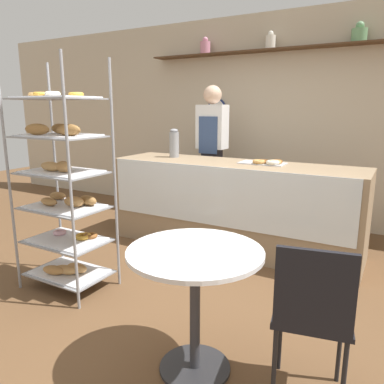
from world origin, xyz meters
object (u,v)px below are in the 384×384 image
cafe_table (195,280)px  donut_tray_counter (268,162)px  pastry_rack (63,188)px  person_worker (212,149)px  coffee_carafe (174,143)px  cafe_chair (313,309)px

cafe_table → donut_tray_counter: bearing=97.4°
pastry_rack → person_worker: size_ratio=1.06×
coffee_carafe → donut_tray_counter: (1.15, -0.02, -0.14)m
pastry_rack → cafe_chair: size_ratio=2.12×
pastry_rack → donut_tray_counter: bearing=53.5°
cafe_chair → person_worker: bearing=-65.4°
person_worker → coffee_carafe: size_ratio=5.38×
pastry_rack → coffee_carafe: 1.66m
pastry_rack → cafe_chair: pastry_rack is taller
person_worker → donut_tray_counter: person_worker is taller
cafe_table → cafe_chair: (0.64, 0.04, -0.02)m
donut_tray_counter → cafe_table: bearing=-82.6°
pastry_rack → person_worker: pastry_rack is taller
cafe_chair → donut_tray_counter: (-0.90, 1.97, 0.41)m
cafe_table → coffee_carafe: bearing=124.7°
coffee_carafe → donut_tray_counter: coffee_carafe is taller
pastry_rack → donut_tray_counter: (1.19, 1.61, 0.10)m
coffee_carafe → person_worker: bearing=68.4°
person_worker → cafe_chair: person_worker is taller
cafe_table → coffee_carafe: coffee_carafe is taller
pastry_rack → cafe_chair: (2.09, -0.36, -0.32)m
coffee_carafe → pastry_rack: bearing=-91.6°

